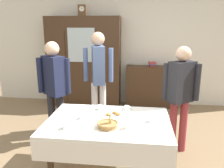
{
  "coord_description": "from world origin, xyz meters",
  "views": [
    {
      "loc": [
        0.35,
        -2.73,
        1.85
      ],
      "look_at": [
        0.0,
        0.2,
        1.08
      ],
      "focal_mm": 36.59,
      "sensor_mm": 36.0,
      "label": 1
    }
  ],
  "objects": [
    {
      "name": "bread_basket",
      "position": [
        0.02,
        -0.39,
        0.76
      ],
      "size": [
        0.24,
        0.24,
        0.16
      ],
      "color": "#9E7542",
      "rests_on": "dining_table"
    },
    {
      "name": "spoon_far_left",
      "position": [
        -0.55,
        -0.1,
        0.73
      ],
      "size": [
        0.12,
        0.02,
        0.01
      ],
      "color": "silver",
      "rests_on": "dining_table"
    },
    {
      "name": "tea_cup_mid_right",
      "position": [
        0.51,
        -0.2,
        0.76
      ],
      "size": [
        0.13,
        0.13,
        0.06
      ],
      "color": "white",
      "rests_on": "dining_table"
    },
    {
      "name": "dining_table",
      "position": [
        0.0,
        -0.23,
        0.63
      ],
      "size": [
        1.49,
        1.04,
        0.73
      ],
      "color": "#3D2819",
      "rests_on": "ground"
    },
    {
      "name": "wall_cabinet",
      "position": [
        -0.9,
        2.35,
        1.02
      ],
      "size": [
        1.65,
        0.46,
        2.03
      ],
      "color": "#3D2819",
      "rests_on": "ground"
    },
    {
      "name": "tea_cup_far_right",
      "position": [
        -0.16,
        0.14,
        0.76
      ],
      "size": [
        0.13,
        0.13,
        0.06
      ],
      "color": "silver",
      "rests_on": "dining_table"
    },
    {
      "name": "tea_cup_mid_left",
      "position": [
        0.24,
        -0.4,
        0.76
      ],
      "size": [
        0.13,
        0.13,
        0.06
      ],
      "color": "white",
      "rests_on": "dining_table"
    },
    {
      "name": "tea_cup_far_left",
      "position": [
        -0.31,
        -0.2,
        0.76
      ],
      "size": [
        0.13,
        0.13,
        0.06
      ],
      "color": "white",
      "rests_on": "dining_table"
    },
    {
      "name": "person_behind_table_left",
      "position": [
        0.95,
        0.48,
        0.95
      ],
      "size": [
        0.52,
        0.37,
        1.57
      ],
      "color": "#933338",
      "rests_on": "ground"
    },
    {
      "name": "ground_plane",
      "position": [
        0.0,
        0.0,
        0.0
      ],
      "size": [
        12.0,
        12.0,
        0.0
      ],
      "primitive_type": "plane",
      "color": "#846B4C",
      "rests_on": "ground"
    },
    {
      "name": "bookshelf_low",
      "position": [
        0.65,
        2.41,
        0.47
      ],
      "size": [
        1.14,
        0.35,
        0.94
      ],
      "color": "#3D2819",
      "rests_on": "ground"
    },
    {
      "name": "person_near_right_end",
      "position": [
        -0.93,
        0.52,
        0.98
      ],
      "size": [
        0.52,
        0.38,
        1.61
      ],
      "color": "#232328",
      "rests_on": "ground"
    },
    {
      "name": "pastry_plate",
      "position": [
        0.05,
        -0.06,
        0.74
      ],
      "size": [
        0.28,
        0.28,
        0.05
      ],
      "color": "white",
      "rests_on": "dining_table"
    },
    {
      "name": "person_behind_table_right",
      "position": [
        -0.34,
        1.07,
        1.06
      ],
      "size": [
        0.52,
        0.4,
        1.73
      ],
      "color": "silver",
      "rests_on": "ground"
    },
    {
      "name": "spoon_far_right",
      "position": [
        -0.13,
        -0.26,
        0.73
      ],
      "size": [
        0.12,
        0.02,
        0.01
      ],
      "color": "silver",
      "rests_on": "dining_table"
    },
    {
      "name": "book_stack",
      "position": [
        0.65,
        2.41,
        0.99
      ],
      "size": [
        0.18,
        0.23,
        0.09
      ],
      "color": "#99332D",
      "rests_on": "bookshelf_low"
    },
    {
      "name": "back_wall",
      "position": [
        0.0,
        2.65,
        1.35
      ],
      "size": [
        6.4,
        0.1,
        2.7
      ],
      "primitive_type": "cube",
      "color": "silver",
      "rests_on": "ground"
    },
    {
      "name": "mantel_clock",
      "position": [
        -0.91,
        2.35,
        2.15
      ],
      "size": [
        0.18,
        0.11,
        0.24
      ],
      "color": "brown",
      "rests_on": "wall_cabinet"
    },
    {
      "name": "tea_cup_back_edge",
      "position": [
        0.21,
        0.16,
        0.76
      ],
      "size": [
        0.13,
        0.13,
        0.06
      ],
      "color": "silver",
      "rests_on": "dining_table"
    },
    {
      "name": "tea_cup_near_right",
      "position": [
        -0.43,
        -0.49,
        0.76
      ],
      "size": [
        0.13,
        0.13,
        0.06
      ],
      "color": "silver",
      "rests_on": "dining_table"
    },
    {
      "name": "spoon_mid_left",
      "position": [
        0.51,
        0.09,
        0.73
      ],
      "size": [
        0.12,
        0.02,
        0.01
      ],
      "color": "silver",
      "rests_on": "dining_table"
    }
  ]
}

